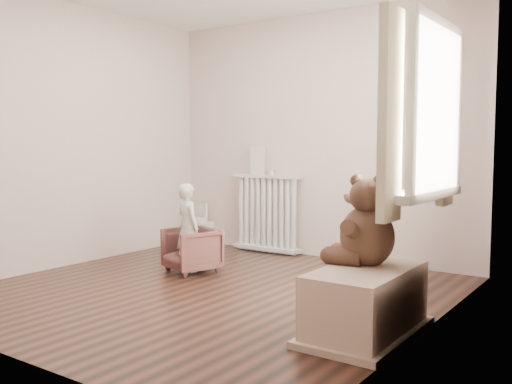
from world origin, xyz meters
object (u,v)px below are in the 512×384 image
Objects in this scene: plush_cat at (440,173)px; teddy_bear at (367,228)px; radiator at (267,218)px; toy_bench at (366,304)px; toy_vanity at (198,221)px; armchair at (192,250)px; child at (188,227)px.

teddy_bear is at bearing -78.41° from plush_cat.
teddy_bear is at bearing -42.41° from radiator.
teddy_bear reaches higher than toy_bench.
radiator is 1.74× the size of toy_vanity.
armchair is 2.23m from toy_bench.
toy_vanity is 0.87× the size of teddy_bear.
child is (-0.03, -1.29, 0.04)m from radiator.
radiator is 2.50m from plush_cat.
toy_vanity is 1.60m from child.
plush_cat is at bearing 69.15° from teddy_bear.
armchair is 2.20m from teddy_bear.
child is 2.15m from teddy_bear.
teddy_bear is at bearing -174.43° from child.
plush_cat reaches higher than teddy_bear.
radiator is 1.26m from armchair.
radiator is 2.87m from toy_bench.
armchair is 2.04× the size of plush_cat.
toy_bench is at bearing -74.19° from plush_cat.
teddy_bear is 0.96m from plush_cat.
child is 1.44× the size of teddy_bear.
armchair is 0.23m from child.
armchair is at bearing -69.11° from child.
toy_bench is (3.07, -1.94, -0.08)m from toy_vanity.
plush_cat is (2.22, -0.98, 0.61)m from radiator.
child is at bearing -69.11° from armchair.
child is at bearing -148.21° from plush_cat.
toy_vanity reaches higher than toy_bench.
armchair is (-0.03, -1.24, -0.18)m from radiator.
toy_vanity is 1.55m from armchair.
toy_bench is 1.60× the size of teddy_bear.
child is (0.96, -1.26, 0.16)m from toy_vanity.
toy_bench is at bearing -176.90° from child.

